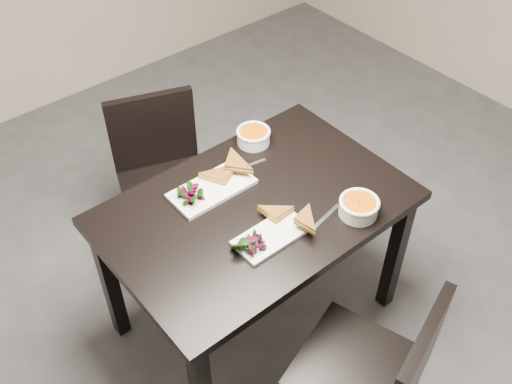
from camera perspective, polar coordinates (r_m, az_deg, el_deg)
ground at (r=2.80m, az=2.05°, el=-15.28°), size 5.00×5.00×0.00m
table at (r=2.41m, az=0.00°, el=-2.90°), size 1.20×0.80×0.75m
chair_near at (r=2.24m, az=11.72°, el=-16.68°), size 0.53×0.53×0.85m
chair_far at (r=2.92m, az=-9.14°, el=2.08°), size 0.54×0.54×0.85m
plate_near at (r=2.22m, az=1.51°, el=-4.23°), size 0.29×0.15×0.01m
sandwich_near at (r=2.23m, az=2.54°, el=-2.69°), size 0.15×0.12×0.05m
salad_near at (r=2.15m, az=-0.50°, el=-5.01°), size 0.09×0.08×0.04m
soup_bowl_near at (r=2.31m, az=9.92°, el=-1.37°), size 0.16×0.16×0.07m
cutlery_near at (r=2.30m, az=6.73°, el=-2.42°), size 0.18×0.05×0.00m
plate_far at (r=2.40m, az=-4.28°, el=0.33°), size 0.35×0.17×0.02m
sandwich_far at (r=2.39m, az=-2.86°, el=1.46°), size 0.21×0.19×0.06m
salad_far at (r=2.34m, az=-6.29°, el=-0.17°), size 0.11×0.10×0.05m
soup_bowl_far at (r=2.61m, az=-0.25°, el=5.47°), size 0.15×0.15×0.07m
cutlery_far at (r=2.50m, az=-0.85°, el=2.52°), size 0.18×0.05×0.00m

